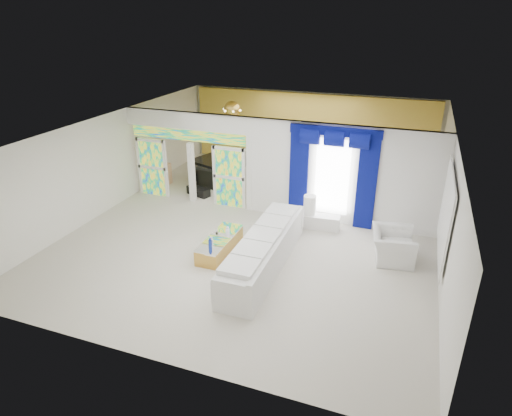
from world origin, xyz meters
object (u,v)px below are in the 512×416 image
at_px(console_table, 319,222).
at_px(armchair, 393,245).
at_px(coffee_table, 220,245).
at_px(grand_piano, 217,169).
at_px(white_sofa, 264,252).

bearing_deg(console_table, armchair, -27.38).
relative_size(coffee_table, grand_piano, 1.05).
bearing_deg(coffee_table, armchair, 15.35).
height_order(coffee_table, armchair, armchair).
bearing_deg(console_table, grand_piano, 149.30).
xyz_separation_m(armchair, grand_piano, (-6.67, 3.80, 0.05)).
height_order(coffee_table, console_table, coffee_table).
height_order(white_sofa, coffee_table, white_sofa).
relative_size(coffee_table, console_table, 1.51).
xyz_separation_m(white_sofa, armchair, (2.97, 1.48, -0.01)).
relative_size(white_sofa, console_table, 3.51).
height_order(white_sofa, console_table, white_sofa).
xyz_separation_m(coffee_table, console_table, (2.15, 2.30, -0.00)).
bearing_deg(armchair, grand_piano, 52.15).
distance_m(console_table, grand_piano, 5.25).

